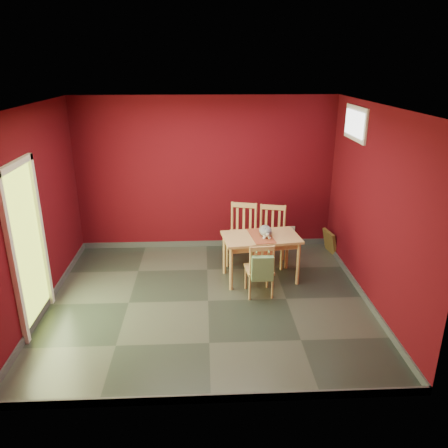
{
  "coord_description": "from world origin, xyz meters",
  "views": [
    {
      "loc": [
        -0.04,
        -5.46,
        3.2
      ],
      "look_at": [
        0.25,
        0.45,
        1.0
      ],
      "focal_mm": 35.0,
      "sensor_mm": 36.0,
      "label": 1
    }
  ],
  "objects_px": {
    "dining_table": "(261,242)",
    "chair_far_right": "(271,235)",
    "cat": "(266,229)",
    "chair_near": "(260,269)",
    "tote_bag": "(263,268)",
    "picture_frame": "(330,242)",
    "chair_far_left": "(242,233)"
  },
  "relations": [
    {
      "from": "picture_frame",
      "to": "chair_near",
      "type": "bearing_deg",
      "value": -134.95
    },
    {
      "from": "picture_frame",
      "to": "cat",
      "type": "bearing_deg",
      "value": -145.18
    },
    {
      "from": "chair_far_right",
      "to": "picture_frame",
      "type": "height_order",
      "value": "chair_far_right"
    },
    {
      "from": "chair_far_right",
      "to": "cat",
      "type": "height_order",
      "value": "chair_far_right"
    },
    {
      "from": "chair_near",
      "to": "cat",
      "type": "height_order",
      "value": "cat"
    },
    {
      "from": "chair_far_right",
      "to": "chair_near",
      "type": "bearing_deg",
      "value": -106.93
    },
    {
      "from": "chair_far_left",
      "to": "chair_near",
      "type": "xyz_separation_m",
      "value": [
        0.15,
        -1.15,
        -0.09
      ]
    },
    {
      "from": "tote_bag",
      "to": "chair_far_right",
      "type": "bearing_deg",
      "value": 76.08
    },
    {
      "from": "tote_bag",
      "to": "chair_far_left",
      "type": "bearing_deg",
      "value": 96.89
    },
    {
      "from": "dining_table",
      "to": "chair_far_right",
      "type": "xyz_separation_m",
      "value": [
        0.25,
        0.57,
        -0.13
      ]
    },
    {
      "from": "chair_far_left",
      "to": "picture_frame",
      "type": "distance_m",
      "value": 1.65
    },
    {
      "from": "chair_near",
      "to": "cat",
      "type": "distance_m",
      "value": 0.69
    },
    {
      "from": "tote_bag",
      "to": "cat",
      "type": "height_order",
      "value": "cat"
    },
    {
      "from": "tote_bag",
      "to": "cat",
      "type": "bearing_deg",
      "value": 79.67
    },
    {
      "from": "chair_far_left",
      "to": "chair_far_right",
      "type": "relative_size",
      "value": 1.02
    },
    {
      "from": "chair_far_right",
      "to": "chair_near",
      "type": "distance_m",
      "value": 1.13
    },
    {
      "from": "chair_far_right",
      "to": "picture_frame",
      "type": "relative_size",
      "value": 2.32
    },
    {
      "from": "tote_bag",
      "to": "dining_table",
      "type": "bearing_deg",
      "value": 84.65
    },
    {
      "from": "chair_far_right",
      "to": "tote_bag",
      "type": "xyz_separation_m",
      "value": [
        -0.32,
        -1.28,
        0.02
      ]
    },
    {
      "from": "cat",
      "to": "chair_far_right",
      "type": "bearing_deg",
      "value": 65.58
    },
    {
      "from": "chair_near",
      "to": "cat",
      "type": "xyz_separation_m",
      "value": [
        0.15,
        0.54,
        0.4
      ]
    },
    {
      "from": "chair_far_right",
      "to": "chair_near",
      "type": "xyz_separation_m",
      "value": [
        -0.33,
        -1.08,
        -0.08
      ]
    },
    {
      "from": "chair_far_right",
      "to": "tote_bag",
      "type": "relative_size",
      "value": 2.3
    },
    {
      "from": "chair_far_left",
      "to": "dining_table",
      "type": "bearing_deg",
      "value": -70.2
    },
    {
      "from": "dining_table",
      "to": "tote_bag",
      "type": "relative_size",
      "value": 2.87
    },
    {
      "from": "chair_near",
      "to": "dining_table",
      "type": "bearing_deg",
      "value": 81.39
    },
    {
      "from": "dining_table",
      "to": "picture_frame",
      "type": "height_order",
      "value": "dining_table"
    },
    {
      "from": "chair_far_left",
      "to": "chair_far_right",
      "type": "xyz_separation_m",
      "value": [
        0.48,
        -0.07,
        -0.01
      ]
    },
    {
      "from": "dining_table",
      "to": "chair_far_right",
      "type": "relative_size",
      "value": 1.24
    },
    {
      "from": "chair_far_left",
      "to": "chair_near",
      "type": "bearing_deg",
      "value": -82.4
    },
    {
      "from": "tote_bag",
      "to": "picture_frame",
      "type": "xyz_separation_m",
      "value": [
        1.43,
        1.65,
        -0.32
      ]
    },
    {
      "from": "chair_far_left",
      "to": "picture_frame",
      "type": "height_order",
      "value": "chair_far_left"
    }
  ]
}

